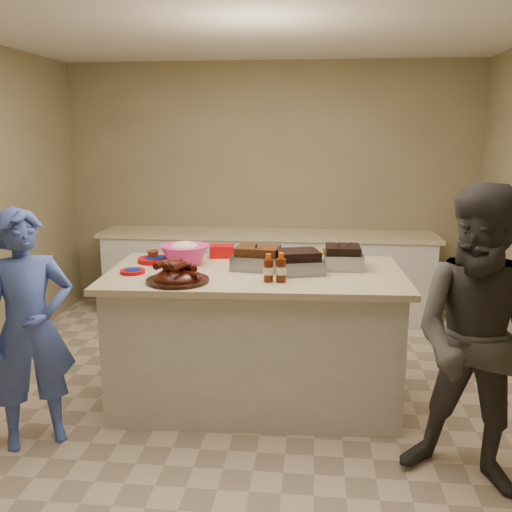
# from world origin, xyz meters

# --- Properties ---
(room) EXTENTS (4.50, 5.00, 2.70)m
(room) POSITION_xyz_m (0.00, 0.00, 0.00)
(room) COLOR #92855E
(room) RESTS_ON ground
(back_counter) EXTENTS (3.60, 0.64, 0.90)m
(back_counter) POSITION_xyz_m (0.00, 2.20, 0.45)
(back_counter) COLOR silver
(back_counter) RESTS_ON ground
(island) EXTENTS (2.14, 1.19, 0.99)m
(island) POSITION_xyz_m (0.10, 0.11, 0.00)
(island) COLOR silver
(island) RESTS_ON ground
(rib_platter) EXTENTS (0.45, 0.45, 0.17)m
(rib_platter) POSITION_xyz_m (-0.38, -0.23, 0.99)
(rib_platter) COLOR #421107
(rib_platter) RESTS_ON island
(pulled_pork_tray) EXTENTS (0.38, 0.31, 0.11)m
(pulled_pork_tray) POSITION_xyz_m (0.11, 0.19, 0.99)
(pulled_pork_tray) COLOR #47230F
(pulled_pork_tray) RESTS_ON island
(brisket_tray) EXTENTS (0.40, 0.36, 0.10)m
(brisket_tray) POSITION_xyz_m (0.40, 0.10, 0.99)
(brisket_tray) COLOR black
(brisket_tray) RESTS_ON island
(roasting_pan) EXTENTS (0.29, 0.29, 0.11)m
(roasting_pan) POSITION_xyz_m (0.72, 0.28, 0.99)
(roasting_pan) COLOR gray
(roasting_pan) RESTS_ON island
(coleslaw_bowl) EXTENTS (0.38, 0.38, 0.25)m
(coleslaw_bowl) POSITION_xyz_m (-0.45, 0.28, 0.99)
(coleslaw_bowl) COLOR #DC2B84
(coleslaw_bowl) RESTS_ON island
(sausage_plate) EXTENTS (0.36, 0.36, 0.05)m
(sausage_plate) POSITION_xyz_m (0.10, 0.54, 0.99)
(sausage_plate) COLOR silver
(sausage_plate) RESTS_ON island
(mac_cheese_dish) EXTENTS (0.34, 0.27, 0.08)m
(mac_cheese_dish) POSITION_xyz_m (0.68, 0.49, 0.99)
(mac_cheese_dish) COLOR #CF7B06
(mac_cheese_dish) RESTS_ON island
(bbq_bottle_a) EXTENTS (0.07, 0.07, 0.19)m
(bbq_bottle_a) POSITION_xyz_m (0.21, -0.16, 0.99)
(bbq_bottle_a) COLOR #461608
(bbq_bottle_a) RESTS_ON island
(bbq_bottle_b) EXTENTS (0.07, 0.07, 0.20)m
(bbq_bottle_b) POSITION_xyz_m (0.30, -0.16, 0.99)
(bbq_bottle_b) COLOR #461608
(bbq_bottle_b) RESTS_ON island
(mustard_bottle) EXTENTS (0.04, 0.04, 0.11)m
(mustard_bottle) POSITION_xyz_m (-0.03, 0.36, 0.99)
(mustard_bottle) COLOR #FBCC00
(mustard_bottle) RESTS_ON island
(sauce_bowl) EXTENTS (0.14, 0.05, 0.14)m
(sauce_bowl) POSITION_xyz_m (0.00, 0.26, 0.99)
(sauce_bowl) COLOR silver
(sauce_bowl) RESTS_ON island
(plate_stack_large) EXTENTS (0.28, 0.28, 0.03)m
(plate_stack_large) POSITION_xyz_m (-0.69, 0.32, 0.99)
(plate_stack_large) COLOR #A80608
(plate_stack_large) RESTS_ON island
(plate_stack_small) EXTENTS (0.18, 0.18, 0.02)m
(plate_stack_small) POSITION_xyz_m (-0.76, -0.03, 0.99)
(plate_stack_small) COLOR #A80608
(plate_stack_small) RESTS_ON island
(plastic_cup) EXTENTS (0.09, 0.09, 0.09)m
(plastic_cup) POSITION_xyz_m (-0.72, 0.36, 0.99)
(plastic_cup) COLOR #913A15
(plastic_cup) RESTS_ON island
(basket_stack) EXTENTS (0.21, 0.17, 0.10)m
(basket_stack) POSITION_xyz_m (-0.22, 0.55, 0.99)
(basket_stack) COLOR #A80608
(basket_stack) RESTS_ON island
(guest_blue) EXTENTS (1.30, 1.58, 0.36)m
(guest_blue) POSITION_xyz_m (-1.25, -0.60, 0.00)
(guest_blue) COLOR #435BB6
(guest_blue) RESTS_ON ground
(guest_gray) EXTENTS (1.44, 1.90, 0.65)m
(guest_gray) POSITION_xyz_m (1.44, -0.79, 0.00)
(guest_gray) COLOR #4A4642
(guest_gray) RESTS_ON ground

